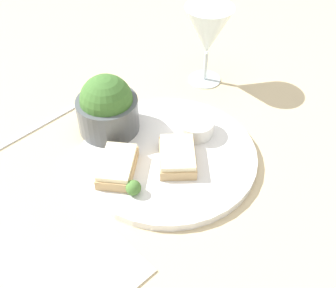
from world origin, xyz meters
TOP-DOWN VIEW (x-y plane):
  - ground_plane at (0.00, 0.00)m, footprint 4.00×4.00m
  - dinner_plate at (0.00, 0.00)m, footprint 0.30×0.30m
  - salad_bowl at (-0.02, -0.12)m, footprint 0.11×0.11m
  - sauce_ramekin at (-0.06, 0.03)m, footprint 0.06×0.06m
  - cheese_toast_near at (0.01, 0.02)m, footprint 0.10×0.09m
  - cheese_toast_far at (0.07, -0.06)m, footprint 0.10×0.07m
  - wine_glass at (-0.25, -0.01)m, footprint 0.09×0.09m
  - garnish at (0.10, -0.02)m, footprint 0.02×0.02m
  - napkin at (0.24, -0.02)m, footprint 0.17×0.16m
  - fork at (0.00, -0.25)m, footprint 0.17×0.08m

SIDE VIEW (x-z plane):
  - ground_plane at x=0.00m, z-range 0.00..0.00m
  - napkin at x=0.24m, z-range 0.00..0.01m
  - fork at x=0.00m, z-range 0.00..0.01m
  - dinner_plate at x=0.00m, z-range 0.00..0.01m
  - garnish at x=0.10m, z-range 0.01..0.04m
  - cheese_toast_far at x=0.07m, z-range 0.01..0.04m
  - cheese_toast_near at x=0.01m, z-range 0.01..0.04m
  - sauce_ramekin at x=-0.06m, z-range 0.02..0.04m
  - salad_bowl at x=-0.02m, z-range 0.01..0.11m
  - wine_glass at x=-0.25m, z-range 0.03..0.19m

